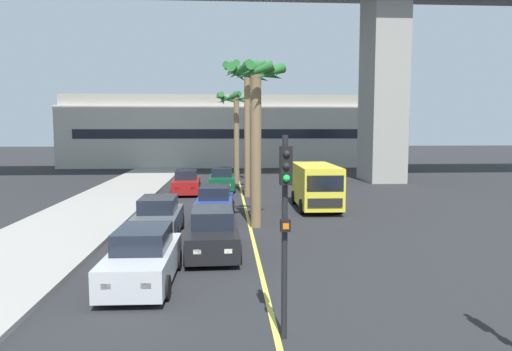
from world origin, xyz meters
The scene contains 14 objects.
sidewalk_left centered at (-8.00, 16.00, 0.07)m, with size 4.80×80.00×0.15m, color #9E9991.
lane_stripe_center centered at (0.00, 24.00, 0.00)m, with size 0.14×56.00×0.01m, color #DBCC4C.
pier_building_backdrop centered at (0.00, 52.41, 3.89)m, with size 38.01×8.04×7.91m.
car_queue_front centered at (-1.51, 13.84, 0.72)m, with size 1.92×4.15×1.56m.
car_queue_second centered at (-1.33, 30.58, 0.72)m, with size 1.84×4.10×1.56m.
car_queue_third centered at (-3.37, 10.83, 0.72)m, with size 1.89×4.13×1.56m.
car_queue_fourth centered at (-3.78, 16.73, 0.72)m, with size 1.85×4.11×1.56m.
car_queue_fifth centered at (-3.65, 28.89, 0.72)m, with size 1.94×4.15×1.56m.
car_queue_sixth centered at (-1.59, 20.25, 0.72)m, with size 1.95×4.16×1.56m.
delivery_van centered at (3.77, 22.64, 1.29)m, with size 2.21×5.28×2.36m.
traffic_light_median_near centered at (0.14, 7.08, 2.71)m, with size 0.24×0.37×4.20m.
palm_tree_near_median centered at (0.27, 18.13, 5.41)m, with size 2.65×2.67×7.18m.
palm_tree_mid_median centered at (-0.22, 34.45, 5.57)m, with size 3.24×3.34×7.16m.
palm_tree_far_median centered at (0.30, 27.29, 7.00)m, with size 3.13×3.12×8.46m.
Camera 1 is at (-1.03, -2.17, 4.34)m, focal length 33.09 mm.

